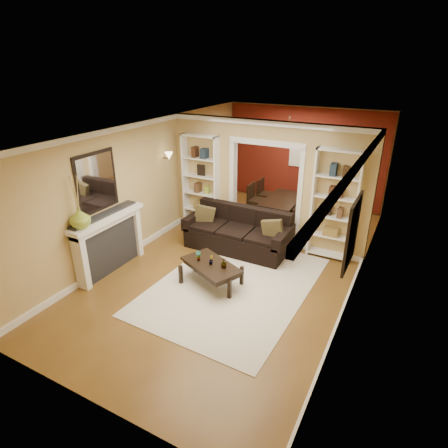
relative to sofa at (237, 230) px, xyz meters
The scene contains 30 objects.
floor 0.71m from the sofa, 55.07° to the right, with size 8.00×8.00×0.00m, color brown.
ceiling 2.32m from the sofa, 55.07° to the right, with size 8.00×8.00×0.00m, color white.
wall_back 3.68m from the sofa, 84.94° to the left, with size 8.00×8.00×0.00m, color tan.
wall_front 4.55m from the sofa, 85.96° to the right, with size 8.00×8.00×0.00m, color tan.
wall_left 2.18m from the sofa, 166.91° to the right, with size 8.00×8.00×0.00m, color tan.
wall_right 2.76m from the sofa, ahead, with size 8.00×8.00×0.00m, color tan.
partition_wall 1.21m from the sofa, 67.26° to the left, with size 4.50×0.15×2.70m, color tan.
red_back_panel 3.64m from the sofa, 84.90° to the left, with size 4.44×0.04×2.64m, color maroon.
dining_window 3.66m from the sofa, 84.84° to the left, with size 0.78×0.03×0.98m, color #8CA5CC.
area_rug 1.52m from the sofa, 66.16° to the right, with size 2.58×3.61×0.01m, color beige.
sofa is the anchor object (origin of this frame).
pillow_left 0.84m from the sofa, behind, with size 0.43×0.12×0.43m, color brown.
pillow_right 0.84m from the sofa, ahead, with size 0.42×0.12×0.42m, color brown.
coffee_table 1.52m from the sofa, 82.54° to the right, with size 1.13×0.61×0.43m, color black.
plant_left 1.50m from the sofa, 92.66° to the right, with size 0.11×0.07×0.20m, color #336626.
plant_center 1.51m from the sofa, 82.54° to the right, with size 0.10×0.08×0.17m, color #336626.
plant_right 1.56m from the sofa, 72.85° to the right, with size 0.11×0.11×0.20m, color #336626.
bookshelf_left 1.54m from the sofa, 154.86° to the left, with size 0.90×0.30×2.30m, color white.
bookshelf_right 2.08m from the sofa, 17.28° to the left, with size 0.90×0.30×2.30m, color white.
fireplace 2.64m from the sofa, 132.32° to the right, with size 0.32×1.70×1.16m, color white.
vase 3.24m from the sofa, 124.80° to the right, with size 0.36×0.36×0.37m, color #89A334.
mirror 3.05m from the sofa, 134.49° to the right, with size 0.03×0.95×1.10m, color silver.
wall_sconce 2.30m from the sofa, behind, with size 0.18×0.18×0.22m, color #FFE0A5.
framed_art 3.11m from the sofa, 29.87° to the right, with size 0.04×0.85×1.05m, color black.
dining_table 2.18m from the sofa, 82.34° to the left, with size 0.84×1.51×0.53m, color black.
dining_chair_nw 1.88m from the sofa, 97.96° to the left, with size 0.46×0.46×0.94m, color black.
dining_chair_ne 2.04m from the sofa, 65.67° to the left, with size 0.44×0.44×0.90m, color black.
dining_chair_sw 2.47m from the sofa, 96.03° to the left, with size 0.44×0.44×0.90m, color black.
dining_chair_se 2.60m from the sofa, 71.13° to the left, with size 0.41×0.41×0.83m, color black.
chandelier 2.76m from the sofa, 82.05° to the left, with size 0.50×0.50×0.30m, color #382819.
Camera 1 is at (2.86, -6.17, 3.85)m, focal length 30.00 mm.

